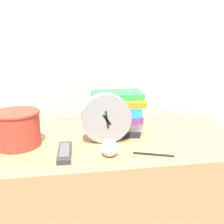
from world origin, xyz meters
TOP-DOWN VIEW (x-y plane):
  - wall_back at (0.00, 0.65)m, footprint 6.00×0.04m
  - desk at (0.00, 0.29)m, footprint 1.28×0.58m
  - desk_clock at (0.04, 0.26)m, footprint 0.21×0.05m
  - book_stack at (0.11, 0.37)m, footprint 0.25×0.21m
  - basket at (-0.33, 0.28)m, footprint 0.19×0.19m
  - tv_remote at (-0.14, 0.15)m, footprint 0.06×0.18m
  - crumpled_paper_ball at (0.03, 0.11)m, footprint 0.06×0.06m
  - pen at (0.19, 0.09)m, footprint 0.15×0.06m

SIDE VIEW (x-z plane):
  - desk at x=0.00m, z-range 0.00..0.76m
  - pen at x=0.19m, z-range 0.76..0.77m
  - tv_remote at x=-0.14m, z-range 0.76..0.78m
  - crumpled_paper_ball at x=0.03m, z-range 0.76..0.82m
  - basket at x=-0.33m, z-range 0.76..0.91m
  - book_stack at x=0.11m, z-range 0.76..0.95m
  - desk_clock at x=0.04m, z-range 0.76..0.97m
  - wall_back at x=0.00m, z-range 0.00..2.40m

